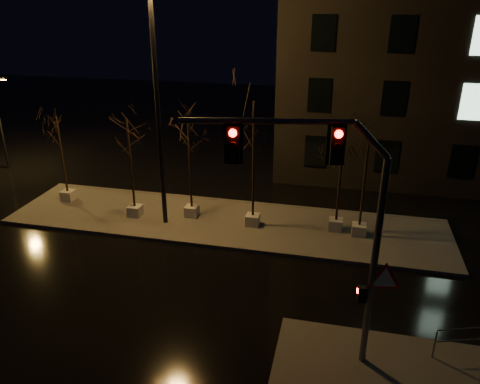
# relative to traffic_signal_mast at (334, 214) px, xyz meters

# --- Properties ---
(ground) EXTENTS (90.00, 90.00, 0.00)m
(ground) POSITION_rel_traffic_signal_mast_xyz_m (-5.47, 2.72, -5.19)
(ground) COLOR black
(ground) RESTS_ON ground
(median) EXTENTS (22.00, 5.00, 0.15)m
(median) POSITION_rel_traffic_signal_mast_xyz_m (-5.47, 8.72, -5.11)
(median) COLOR #4F4D47
(median) RESTS_ON ground
(tree_0) EXTENTS (1.80, 1.80, 4.84)m
(tree_0) POSITION_rel_traffic_signal_mast_xyz_m (-14.56, 9.27, -1.36)
(tree_0) COLOR #B6B3AA
(tree_0) RESTS_ON median
(tree_1) EXTENTS (1.80, 1.80, 5.25)m
(tree_1) POSITION_rel_traffic_signal_mast_xyz_m (-10.08, 8.24, -1.05)
(tree_1) COLOR #B6B3AA
(tree_1) RESTS_ON median
(tree_2) EXTENTS (1.80, 1.80, 5.23)m
(tree_2) POSITION_rel_traffic_signal_mast_xyz_m (-7.23, 8.87, -1.07)
(tree_2) COLOR #B6B3AA
(tree_2) RESTS_ON median
(tree_3) EXTENTS (1.80, 1.80, 6.32)m
(tree_3) POSITION_rel_traffic_signal_mast_xyz_m (-3.97, 8.56, -0.24)
(tree_3) COLOR #B6B3AA
(tree_3) RESTS_ON median
(tree_4) EXTENTS (1.80, 1.80, 4.69)m
(tree_4) POSITION_rel_traffic_signal_mast_xyz_m (0.05, 8.98, -1.47)
(tree_4) COLOR #B6B3AA
(tree_4) RESTS_ON median
(tree_5) EXTENTS (1.80, 1.80, 5.20)m
(tree_5) POSITION_rel_traffic_signal_mast_xyz_m (1.14, 8.67, -1.09)
(tree_5) COLOR #B6B3AA
(tree_5) RESTS_ON median
(traffic_signal_mast) EXTENTS (6.20, 1.23, 7.67)m
(traffic_signal_mast) POSITION_rel_traffic_signal_mast_xyz_m (0.00, 0.00, 0.00)
(traffic_signal_mast) COLOR #53555A
(traffic_signal_mast) RESTS_ON sidewalk_corner
(streetlight_main) EXTENTS (2.80, 0.56, 11.20)m
(streetlight_main) POSITION_rel_traffic_signal_mast_xyz_m (-8.31, 7.91, 1.42)
(streetlight_main) COLOR black
(streetlight_main) RESTS_ON median
(streetlight_far) EXTENTS (1.18, 0.22, 6.04)m
(streetlight_far) POSITION_rel_traffic_signal_mast_xyz_m (-21.51, 13.39, -1.86)
(streetlight_far) COLOR black
(streetlight_far) RESTS_ON ground
(guard_rail_a) EXTENTS (2.35, 0.82, 1.07)m
(guard_rail_a) POSITION_rel_traffic_signal_mast_xyz_m (4.53, 1.22, -4.34)
(guard_rail_a) COLOR #53555A
(guard_rail_a) RESTS_ON sidewalk_corner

